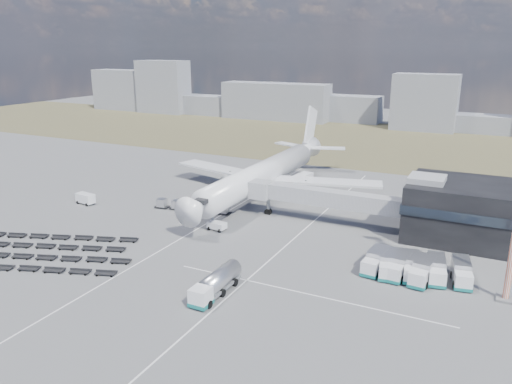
% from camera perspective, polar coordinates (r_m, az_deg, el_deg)
% --- Properties ---
extents(ground, '(420.00, 420.00, 0.00)m').
position_cam_1_polar(ground, '(87.50, -8.02, -5.81)').
color(ground, '#565659').
rests_on(ground, ground).
extents(grass_strip, '(420.00, 90.00, 0.01)m').
position_cam_1_polar(grass_strip, '(185.47, 11.42, 5.84)').
color(grass_strip, brown).
rests_on(grass_strip, ground).
extents(lane_markings, '(47.12, 110.00, 0.01)m').
position_cam_1_polar(lane_markings, '(85.16, -1.40, -6.28)').
color(lane_markings, silver).
rests_on(lane_markings, ground).
extents(terminal, '(30.40, 16.40, 11.00)m').
position_cam_1_polar(terminal, '(94.61, 25.90, -2.25)').
color(terminal, black).
rests_on(terminal, ground).
extents(jet_bridge, '(30.30, 3.80, 7.05)m').
position_cam_1_polar(jet_bridge, '(96.25, 6.65, -0.50)').
color(jet_bridge, '#939399').
rests_on(jet_bridge, ground).
extents(airliner, '(51.59, 64.53, 17.62)m').
position_cam_1_polar(airliner, '(112.68, 1.11, 2.23)').
color(airliner, silver).
rests_on(airliner, ground).
extents(skyline, '(300.39, 23.47, 25.96)m').
position_cam_1_polar(skyline, '(221.18, 12.19, 9.86)').
color(skyline, gray).
rests_on(skyline, ground).
extents(fuel_tanker, '(2.69, 10.24, 3.31)m').
position_cam_1_polar(fuel_tanker, '(69.32, -4.61, -10.37)').
color(fuel_tanker, silver).
rests_on(fuel_tanker, ground).
extents(pushback_tug, '(3.52, 2.16, 1.52)m').
position_cam_1_polar(pushback_tug, '(92.72, -4.49, -3.90)').
color(pushback_tug, silver).
rests_on(pushback_tug, ground).
extents(utility_van, '(4.58, 2.55, 2.32)m').
position_cam_1_polar(utility_van, '(113.46, -18.91, -0.74)').
color(utility_van, silver).
rests_on(utility_van, ground).
extents(catering_truck, '(3.64, 7.17, 3.16)m').
position_cam_1_polar(catering_truck, '(119.70, 5.25, 1.19)').
color(catering_truck, silver).
rests_on(catering_truck, ground).
extents(service_trucks_near, '(10.02, 7.95, 2.86)m').
position_cam_1_polar(service_trucks_near, '(77.33, 15.98, -8.12)').
color(service_trucks_near, silver).
rests_on(service_trucks_near, ground).
extents(service_trucks_far, '(13.77, 9.20, 2.82)m').
position_cam_1_polar(service_trucks_far, '(77.73, 18.65, -8.25)').
color(service_trucks_far, silver).
rests_on(service_trucks_far, ground).
extents(uld_row, '(16.80, 4.41, 1.84)m').
position_cam_1_polar(uld_row, '(103.49, -7.28, -1.61)').
color(uld_row, black).
rests_on(uld_row, ground).
extents(baggage_dollies, '(33.92, 24.08, 0.74)m').
position_cam_1_polar(baggage_dollies, '(89.91, -23.70, -6.23)').
color(baggage_dollies, black).
rests_on(baggage_dollies, ground).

